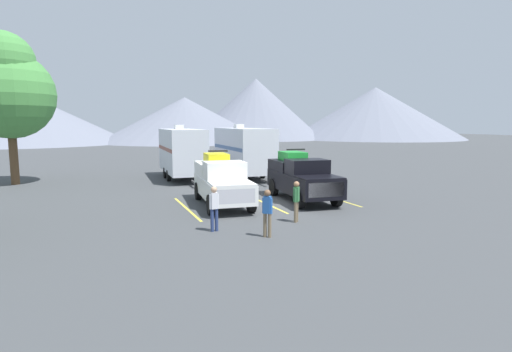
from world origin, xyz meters
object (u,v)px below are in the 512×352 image
(camper_trailer_b, at_px, (244,150))
(person_b, at_px, (267,210))
(camper_trailer_a, at_px, (182,151))
(pickup_truck_a, at_px, (221,180))
(person_a, at_px, (296,199))
(pickup_truck_b, at_px, (301,177))
(person_c, at_px, (214,206))

(camper_trailer_b, height_order, person_b, camper_trailer_b)
(person_b, bearing_deg, camper_trailer_a, 88.67)
(pickup_truck_a, relative_size, person_b, 3.44)
(pickup_truck_a, bearing_deg, person_a, -69.43)
(camper_trailer_b, distance_m, person_a, 13.73)
(pickup_truck_b, xyz_separation_m, person_b, (-4.37, -5.76, -0.23))
(pickup_truck_b, relative_size, camper_trailer_a, 0.69)
(pickup_truck_b, distance_m, person_a, 4.85)
(pickup_truck_a, relative_size, pickup_truck_b, 1.02)
(camper_trailer_b, xyz_separation_m, person_c, (-6.09, -13.57, -1.07))
(pickup_truck_a, distance_m, camper_trailer_b, 9.97)
(person_a, height_order, person_b, person_b)
(pickup_truck_b, distance_m, person_b, 7.23)
(pickup_truck_b, xyz_separation_m, person_a, (-2.45, -4.18, -0.24))
(pickup_truck_a, bearing_deg, pickup_truck_b, -4.42)
(pickup_truck_b, xyz_separation_m, camper_trailer_b, (0.26, 9.23, 0.83))
(camper_trailer_a, distance_m, person_c, 14.58)
(pickup_truck_a, xyz_separation_m, camper_trailer_b, (4.39, 8.91, 0.84))
(camper_trailer_a, relative_size, person_c, 4.92)
(camper_trailer_a, bearing_deg, pickup_truck_a, -90.79)
(pickup_truck_a, distance_m, person_a, 4.81)
(person_b, bearing_deg, pickup_truck_b, 52.79)
(pickup_truck_b, height_order, person_b, pickup_truck_b)
(pickup_truck_b, height_order, person_a, pickup_truck_b)
(person_a, xyz_separation_m, person_c, (-3.39, -0.15, 0.01))
(pickup_truck_b, height_order, camper_trailer_b, camper_trailer_b)
(pickup_truck_b, bearing_deg, pickup_truck_a, 175.58)
(person_a, relative_size, person_b, 0.99)
(person_c, bearing_deg, person_b, -44.16)
(camper_trailer_a, bearing_deg, person_c, -97.24)
(camper_trailer_b, height_order, person_a, camper_trailer_b)
(camper_trailer_a, distance_m, camper_trailer_b, 4.35)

